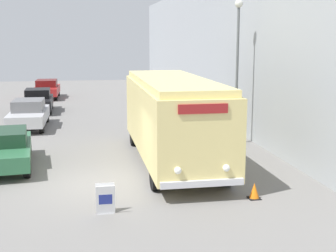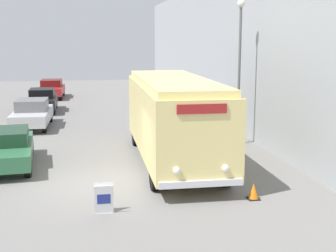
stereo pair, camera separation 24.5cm
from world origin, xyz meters
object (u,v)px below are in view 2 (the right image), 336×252
parked_car_distant (52,89)px  parked_car_mid (32,113)px  parked_car_near (8,148)px  vintage_bus (173,116)px  sign_board (104,199)px  streetlamp (240,52)px  traffic_cone (254,191)px  parked_car_far (42,100)px

parked_car_distant → parked_car_mid: bearing=-89.5°
parked_car_near → vintage_bus: bearing=-9.9°
vintage_bus → parked_car_mid: bearing=126.7°
parked_car_near → sign_board: bearing=-63.7°
vintage_bus → streetlamp: streetlamp is taller
streetlamp → traffic_cone: 8.61m
parked_car_distant → vintage_bus: bearing=-73.1°
parked_car_mid → parked_car_distant: (0.03, 13.06, -0.01)m
parked_car_far → parked_car_near: bearing=-91.2°
parked_car_distant → sign_board: bearing=-82.0°
parked_car_near → parked_car_mid: 8.05m
traffic_cone → vintage_bus: bearing=109.7°
parked_car_far → traffic_cone: bearing=-68.5°
parked_car_mid → vintage_bus: bearing=-52.7°
parked_car_far → parked_car_distant: 7.33m
parked_car_mid → parked_car_far: size_ratio=1.08×
vintage_bus → parked_car_mid: (-6.35, 8.53, -1.08)m
parked_car_near → parked_car_distant: bearing=84.5°
parked_car_mid → parked_car_far: parked_car_mid is taller
sign_board → traffic_cone: size_ratio=1.70×
sign_board → streetlamp: streetlamp is taller
parked_car_near → parked_car_mid: parked_car_mid is taller
parked_car_near → parked_car_far: 13.78m
parked_car_distant → parked_car_far: bearing=-89.8°
vintage_bus → streetlamp: size_ratio=1.46×
traffic_cone → parked_car_near: bearing=147.3°
vintage_bus → parked_car_far: 15.66m
streetlamp → parked_car_distant: 21.50m
sign_board → parked_car_distant: size_ratio=0.18×
traffic_cone → parked_car_far: bearing=113.0°
sign_board → streetlamp: (6.38, 7.84, 3.80)m
vintage_bus → parked_car_near: size_ratio=1.95×
parked_car_mid → traffic_cone: 15.42m
sign_board → parked_car_far: 19.64m
vintage_bus → parked_car_near: (-6.31, 0.48, -1.14)m
parked_car_mid → parked_car_distant: 13.06m
vintage_bus → parked_car_distant: bearing=106.3°
parked_car_distant → traffic_cone: size_ratio=9.24×
parked_car_far → parked_car_distant: bearing=88.1°
vintage_bus → traffic_cone: vintage_bus is taller
streetlamp → parked_car_mid: streetlamp is taller
parked_car_mid → traffic_cone: (8.01, -13.16, -0.54)m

